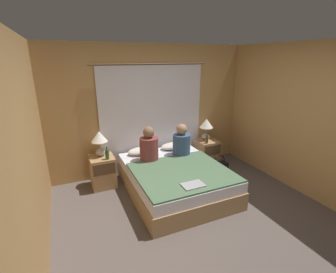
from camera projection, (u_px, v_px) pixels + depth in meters
ground_plane at (206, 226)px, 3.40m from camera, size 16.00×16.00×0.00m
wall_back at (152, 110)px, 4.84m from camera, size 4.10×0.06×2.50m
wall_left at (25, 171)px, 2.23m from camera, size 0.06×4.27×2.50m
wall_right at (320, 124)px, 3.79m from camera, size 0.06×4.27×2.50m
curtain_panel at (153, 119)px, 4.84m from camera, size 2.30×0.03×2.14m
bed at (175, 179)px, 4.21m from camera, size 1.55×1.94×0.48m
nightstand_left at (103, 171)px, 4.38m from camera, size 0.42×0.44×0.56m
nightstand_right at (207, 153)px, 5.24m from camera, size 0.42×0.44×0.56m
lamp_left at (99, 140)px, 4.27m from camera, size 0.28×0.28×0.46m
lamp_right at (206, 126)px, 5.12m from camera, size 0.28×0.28×0.46m
pillow_left at (142, 151)px, 4.66m from camera, size 0.53×0.31×0.12m
pillow_right at (174, 146)px, 4.92m from camera, size 0.53×0.31×0.12m
blanket_on_bed at (182, 172)px, 3.89m from camera, size 1.49×1.33×0.03m
person_left_in_bed at (149, 147)px, 4.30m from camera, size 0.33×0.33×0.63m
person_right_in_bed at (182, 142)px, 4.56m from camera, size 0.33×0.33×0.61m
beer_bottle_on_left_stand at (107, 154)px, 4.18m from camera, size 0.07×0.07×0.23m
beer_bottle_on_right_stand at (207, 139)px, 4.97m from camera, size 0.06×0.06×0.21m
laptop_on_bed at (193, 185)px, 3.46m from camera, size 0.32×0.21×0.02m
handbag_on_floor at (219, 167)px, 4.95m from camera, size 0.35×0.17×0.38m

